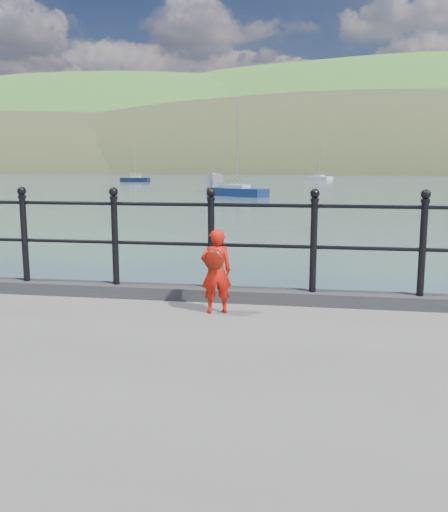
% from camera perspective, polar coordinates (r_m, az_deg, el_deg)
% --- Properties ---
extents(ground, '(600.00, 600.00, 0.00)m').
position_cam_1_polar(ground, '(7.14, -5.90, -11.93)').
color(ground, '#2D4251').
rests_on(ground, ground).
extents(kerb, '(60.00, 0.30, 0.15)m').
position_cam_1_polar(kerb, '(6.68, -6.40, -3.77)').
color(kerb, '#28282B').
rests_on(kerb, quay).
extents(railing, '(18.11, 0.11, 1.20)m').
position_cam_1_polar(railing, '(6.55, -6.52, 2.62)').
color(railing, black).
rests_on(railing, kerb).
extents(far_shore, '(830.00, 200.00, 156.00)m').
position_cam_1_polar(far_shore, '(249.78, 18.08, 3.21)').
color(far_shore, '#333A21').
rests_on(far_shore, ground).
extents(child, '(0.40, 0.35, 0.93)m').
position_cam_1_polar(child, '(5.88, -0.85, -1.53)').
color(child, red).
rests_on(child, quay).
extents(launch_white, '(2.38, 5.25, 1.97)m').
position_cam_1_polar(launch_white, '(56.26, -0.97, 7.81)').
color(launch_white, silver).
rests_on(launch_white, ground).
extents(sailboat_deep, '(5.14, 5.11, 8.33)m').
position_cam_1_polar(sailboat_deep, '(101.96, 9.93, 8.05)').
color(sailboat_deep, silver).
rests_on(sailboat_deep, ground).
extents(sailboat_port, '(5.72, 4.29, 8.13)m').
position_cam_1_polar(sailboat_port, '(47.20, 1.42, 6.71)').
color(sailboat_port, navy).
rests_on(sailboat_port, ground).
extents(sailboat_left, '(4.91, 1.96, 6.99)m').
position_cam_1_polar(sailboat_left, '(90.98, -9.33, 7.91)').
color(sailboat_left, black).
rests_on(sailboat_left, ground).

